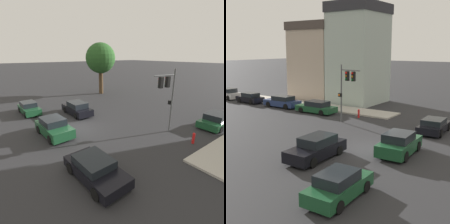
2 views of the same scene
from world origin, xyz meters
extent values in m
plane|color=#28282B|center=(0.00, 0.00, 0.00)|extent=(300.00, 300.00, 0.00)
cylinder|color=#4C3823|center=(-11.85, 10.75, 2.11)|extent=(0.74, 0.74, 4.23)
sphere|color=#285623|center=(-11.85, 10.75, 6.13)|extent=(5.08, 5.08, 5.08)
cylinder|color=#515456|center=(5.62, 6.59, 2.83)|extent=(0.14, 0.14, 5.65)
cylinder|color=#515456|center=(5.48, 5.46, 5.15)|extent=(0.39, 2.27, 0.10)
cube|color=black|center=(5.53, 5.84, 4.60)|extent=(0.34, 0.34, 0.90)
sphere|color=red|center=(5.34, 5.86, 4.90)|extent=(0.20, 0.20, 0.20)
sphere|color=#99660F|center=(5.34, 5.86, 4.60)|extent=(0.20, 0.20, 0.20)
sphere|color=#0F511E|center=(5.34, 5.86, 4.30)|extent=(0.20, 0.20, 0.20)
cube|color=black|center=(5.43, 5.08, 4.60)|extent=(0.34, 0.34, 0.90)
sphere|color=red|center=(5.24, 5.11, 4.90)|extent=(0.20, 0.20, 0.20)
sphere|color=#99660F|center=(5.24, 5.11, 4.60)|extent=(0.20, 0.20, 0.20)
sphere|color=#0F511E|center=(5.24, 5.11, 4.30)|extent=(0.20, 0.20, 0.20)
cube|color=black|center=(5.44, 6.61, 2.72)|extent=(0.26, 0.38, 0.35)
sphere|color=orange|center=(5.31, 6.63, 2.72)|extent=(0.18, 0.18, 0.18)
cube|color=black|center=(-3.91, 2.03, 0.55)|extent=(4.62, 1.92, 0.75)
cube|color=black|center=(-3.72, 2.03, 1.22)|extent=(2.41, 1.67, 0.59)
cylinder|color=black|center=(-5.32, 1.14, 0.33)|extent=(0.66, 0.23, 0.66)
cylinder|color=black|center=(-5.34, 2.88, 0.33)|extent=(0.66, 0.23, 0.66)
cylinder|color=black|center=(-2.47, 1.18, 0.33)|extent=(0.66, 0.23, 0.66)
cylinder|color=black|center=(-2.50, 2.92, 0.33)|extent=(0.66, 0.23, 0.66)
cube|color=#194728|center=(0.09, -2.10, 0.59)|extent=(4.26, 2.17, 0.79)
cube|color=black|center=(-0.08, -2.11, 1.27)|extent=(2.26, 1.82, 0.57)
cylinder|color=black|center=(1.32, -1.11, 0.36)|extent=(0.72, 0.26, 0.71)
cylinder|color=black|center=(1.43, -2.93, 0.36)|extent=(0.72, 0.26, 0.71)
cylinder|color=black|center=(-1.25, -1.27, 0.36)|extent=(0.72, 0.26, 0.71)
cylinder|color=black|center=(-1.15, -3.08, 0.36)|extent=(0.72, 0.26, 0.71)
cube|color=#194728|center=(-7.57, -2.39, 0.51)|extent=(4.08, 1.85, 0.68)
cube|color=black|center=(-7.74, -2.40, 1.12)|extent=(2.14, 1.58, 0.54)
cylinder|color=black|center=(-6.35, -1.55, 0.30)|extent=(0.61, 0.24, 0.60)
cylinder|color=black|center=(-6.30, -3.15, 0.30)|extent=(0.61, 0.24, 0.60)
cylinder|color=black|center=(-8.85, -1.63, 0.30)|extent=(0.61, 0.24, 0.60)
cylinder|color=black|center=(-8.80, -3.24, 0.30)|extent=(0.61, 0.24, 0.60)
cube|color=black|center=(7.04, -2.20, 0.48)|extent=(4.31, 2.12, 0.60)
cube|color=black|center=(6.87, -2.21, 1.02)|extent=(2.27, 1.79, 0.46)
cylinder|color=black|center=(8.31, -1.24, 0.34)|extent=(0.68, 0.25, 0.67)
cylinder|color=black|center=(8.39, -3.05, 0.34)|extent=(0.68, 0.25, 0.67)
cylinder|color=black|center=(5.69, -1.36, 0.34)|extent=(0.68, 0.25, 0.67)
cylinder|color=black|center=(5.78, -3.17, 0.34)|extent=(0.68, 0.25, 0.67)
cube|color=#194728|center=(7.70, 11.48, 0.48)|extent=(1.99, 4.70, 0.62)
cube|color=black|center=(7.70, 11.30, 1.07)|extent=(1.74, 2.45, 0.56)
cylinder|color=black|center=(6.77, 12.93, 0.31)|extent=(0.23, 0.62, 0.62)
cylinder|color=black|center=(6.80, 10.02, 0.31)|extent=(0.23, 0.62, 0.62)
cylinder|color=black|center=(8.64, 10.04, 0.31)|extent=(0.23, 0.62, 0.62)
cylinder|color=red|center=(8.21, 6.15, 0.38)|extent=(0.20, 0.20, 0.75)
sphere|color=red|center=(8.21, 6.15, 0.81)|extent=(0.22, 0.22, 0.22)
camera|label=1|loc=(14.24, -6.48, 6.75)|focal=28.00mm
camera|label=2|loc=(-19.14, -10.49, 7.19)|focal=50.00mm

